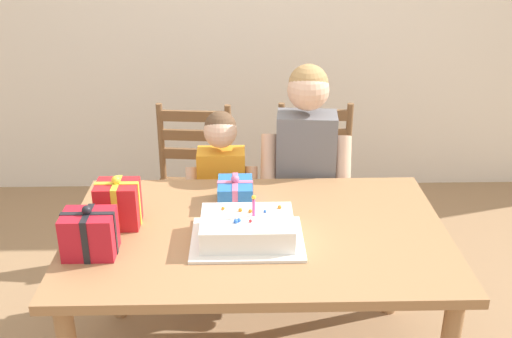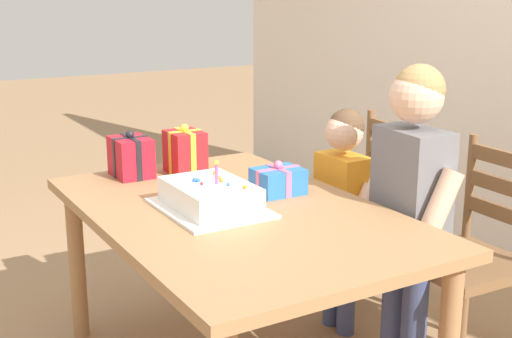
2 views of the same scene
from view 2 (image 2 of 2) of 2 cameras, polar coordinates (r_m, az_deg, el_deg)
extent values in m
cube|color=#9E7047|center=(2.56, -1.70, -3.75)|extent=(1.54, 0.98, 0.04)
cylinder|color=#9E7047|center=(3.14, -14.52, -7.64)|extent=(0.07, 0.07, 0.68)
cylinder|color=#9E7047|center=(3.43, -1.19, -5.21)|extent=(0.07, 0.07, 0.68)
cube|color=white|center=(2.55, -3.79, -3.23)|extent=(0.44, 0.34, 0.01)
cube|color=white|center=(2.53, -3.81, -2.13)|extent=(0.36, 0.26, 0.09)
cylinder|color=#E04C9E|center=(2.49, -3.27, -0.47)|extent=(0.01, 0.01, 0.07)
sphere|color=yellow|center=(2.48, -3.28, 0.53)|extent=(0.02, 0.02, 0.02)
sphere|color=orange|center=(2.63, -3.44, -0.34)|extent=(0.01, 0.01, 0.01)
sphere|color=blue|center=(2.53, -4.79, -0.95)|extent=(0.02, 0.02, 0.02)
sphere|color=blue|center=(2.47, -2.30, -1.28)|extent=(0.01, 0.01, 0.01)
sphere|color=orange|center=(2.53, -2.86, -0.96)|extent=(0.02, 0.02, 0.02)
sphere|color=orange|center=(2.44, -0.92, -1.50)|extent=(0.02, 0.02, 0.02)
sphere|color=orange|center=(2.56, -3.05, -0.72)|extent=(0.02, 0.02, 0.02)
sphere|color=blue|center=(2.54, -5.07, -0.91)|extent=(0.02, 0.02, 0.02)
sphere|color=red|center=(2.49, -4.49, -1.21)|extent=(0.01, 0.01, 0.01)
cube|color=red|center=(3.02, -10.26, 0.97)|extent=(0.19, 0.15, 0.17)
cube|color=black|center=(3.02, -10.26, 0.97)|extent=(0.20, 0.02, 0.18)
cube|color=black|center=(3.02, -10.26, 0.97)|extent=(0.02, 0.15, 0.18)
sphere|color=black|center=(3.00, -10.35, 2.82)|extent=(0.04, 0.04, 0.04)
cube|color=#286BB7|center=(2.73, 1.83, -1.00)|extent=(0.15, 0.19, 0.10)
cube|color=#DB668E|center=(2.73, 1.83, -1.00)|extent=(0.16, 0.02, 0.11)
cube|color=#DB668E|center=(2.73, 1.83, -1.00)|extent=(0.02, 0.19, 0.11)
sphere|color=#DB668E|center=(2.71, 1.84, 0.33)|extent=(0.04, 0.04, 0.04)
cube|color=red|center=(3.04, -5.87, 1.39)|extent=(0.17, 0.14, 0.19)
cube|color=yellow|center=(3.04, -5.87, 1.39)|extent=(0.18, 0.02, 0.19)
cube|color=yellow|center=(3.04, -5.87, 1.39)|extent=(0.02, 0.15, 0.19)
sphere|color=yellow|center=(3.02, -5.92, 3.38)|extent=(0.04, 0.04, 0.04)
cube|color=brown|center=(3.36, 8.26, -3.83)|extent=(0.46, 0.46, 0.04)
cylinder|color=brown|center=(3.20, 7.08, -9.28)|extent=(0.04, 0.04, 0.43)
cylinder|color=brown|center=(3.50, 3.79, -7.03)|extent=(0.04, 0.04, 0.43)
cylinder|color=brown|center=(3.40, 12.58, -8.03)|extent=(0.04, 0.04, 0.43)
cylinder|color=brown|center=(3.69, 9.01, -6.04)|extent=(0.04, 0.04, 0.43)
cylinder|color=brown|center=(3.25, 13.05, -0.20)|extent=(0.04, 0.04, 0.45)
cylinder|color=brown|center=(3.55, 9.32, 1.23)|extent=(0.04, 0.04, 0.45)
cube|color=brown|center=(3.41, 11.05, -0.55)|extent=(0.36, 0.06, 0.06)
cube|color=brown|center=(3.39, 11.14, 1.29)|extent=(0.36, 0.06, 0.06)
cube|color=brown|center=(3.36, 11.23, 3.15)|extent=(0.36, 0.06, 0.06)
cube|color=brown|center=(2.89, 16.84, -7.45)|extent=(0.43, 0.43, 0.04)
cylinder|color=brown|center=(2.99, 11.27, -11.24)|extent=(0.04, 0.04, 0.43)
cylinder|color=brown|center=(3.23, 16.55, -9.57)|extent=(0.04, 0.04, 0.43)
cylinder|color=brown|center=(3.07, 17.20, -1.36)|extent=(0.04, 0.04, 0.45)
cube|color=brown|center=(2.97, 19.70, -3.49)|extent=(0.36, 0.04, 0.06)
cube|color=brown|center=(2.93, 19.89, -1.40)|extent=(0.36, 0.04, 0.06)
cube|color=brown|center=(2.91, 20.08, 0.73)|extent=(0.36, 0.04, 0.06)
cylinder|color=#38426B|center=(2.84, 12.87, -12.40)|extent=(0.10, 0.10, 0.47)
cylinder|color=#38426B|center=(2.93, 11.28, -11.41)|extent=(0.10, 0.10, 0.47)
cube|color=slate|center=(2.70, 12.63, -2.33)|extent=(0.30, 0.20, 0.53)
cylinder|color=#E0B293|center=(2.55, 14.49, -3.89)|extent=(0.10, 0.23, 0.36)
cylinder|color=#E0B293|center=(2.82, 9.76, -1.79)|extent=(0.10, 0.23, 0.36)
sphere|color=#E0B293|center=(2.61, 13.10, 5.83)|extent=(0.20, 0.20, 0.20)
sphere|color=#A87F4C|center=(2.62, 13.31, 6.38)|extent=(0.19, 0.19, 0.19)
cylinder|color=#38426B|center=(3.15, 7.46, -10.16)|extent=(0.08, 0.08, 0.38)
cylinder|color=#38426B|center=(3.23, 6.29, -9.50)|extent=(0.08, 0.08, 0.38)
cube|color=orange|center=(3.04, 7.10, -2.83)|extent=(0.24, 0.15, 0.44)
cylinder|color=#E0B293|center=(2.92, 8.43, -3.94)|extent=(0.06, 0.18, 0.29)
cylinder|color=#E0B293|center=(3.15, 5.02, -2.46)|extent=(0.06, 0.18, 0.29)
sphere|color=#E0B293|center=(2.96, 7.30, 3.07)|extent=(0.16, 0.16, 0.16)
sphere|color=brown|center=(2.97, 7.46, 3.47)|extent=(0.16, 0.16, 0.16)
camera|label=1|loc=(2.45, -58.43, 18.59)|focal=42.99mm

